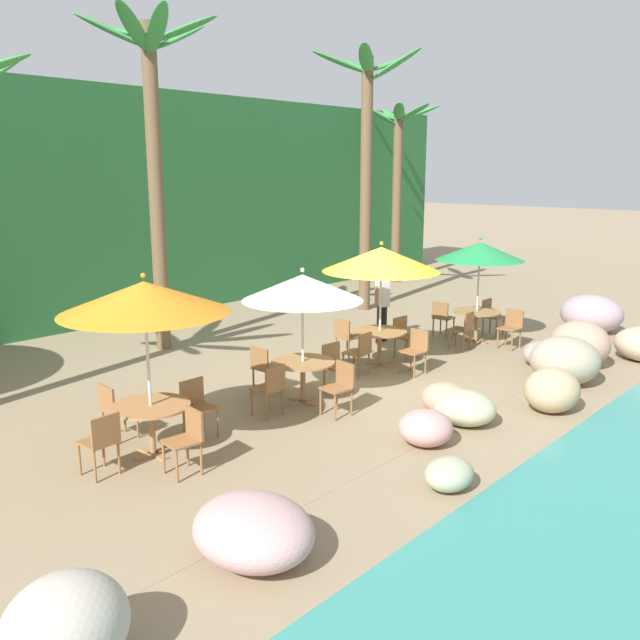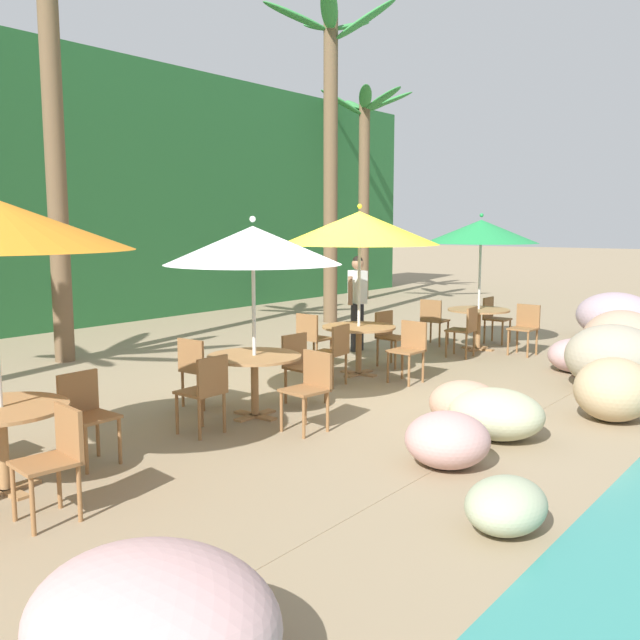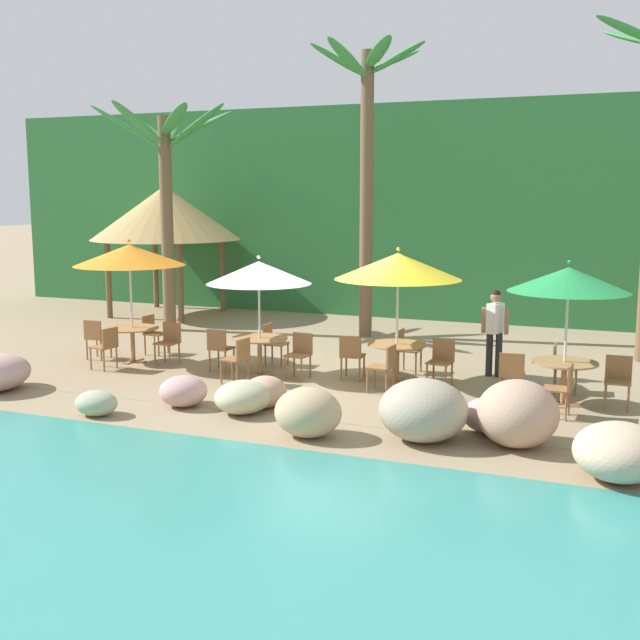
# 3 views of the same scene
# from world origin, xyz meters

# --- Properties ---
(ground_plane) EXTENTS (120.00, 120.00, 0.00)m
(ground_plane) POSITION_xyz_m (0.00, 0.00, 0.00)
(ground_plane) COLOR #937F60
(terrace_deck) EXTENTS (18.00, 5.20, 0.01)m
(terrace_deck) POSITION_xyz_m (0.00, 0.00, 0.00)
(terrace_deck) COLOR #937F60
(terrace_deck) RESTS_ON ground
(foliage_backdrop) EXTENTS (28.00, 2.40, 6.00)m
(foliage_backdrop) POSITION_xyz_m (0.00, 9.00, 3.00)
(foliage_backdrop) COLOR #286633
(foliage_backdrop) RESTS_ON ground
(rock_seawall) EXTENTS (15.62, 3.22, 0.95)m
(rock_seawall) POSITION_xyz_m (1.71, -2.73, 0.39)
(rock_seawall) COLOR #C3958F
(rock_seawall) RESTS_ON ground
(umbrella_orange) EXTENTS (2.30, 2.30, 2.59)m
(umbrella_orange) POSITION_xyz_m (-4.49, 0.02, 2.26)
(umbrella_orange) COLOR silver
(umbrella_orange) RESTS_ON ground
(dining_table_orange) EXTENTS (1.10, 1.10, 0.74)m
(dining_table_orange) POSITION_xyz_m (-4.49, 0.02, 0.61)
(dining_table_orange) COLOR #A37547
(dining_table_orange) RESTS_ON ground
(chair_orange_seaward) EXTENTS (0.43, 0.43, 0.87)m
(chair_orange_seaward) POSITION_xyz_m (-3.64, 0.10, 0.51)
(chair_orange_seaward) COLOR olive
(chair_orange_seaward) RESTS_ON ground
(chair_orange_inland) EXTENTS (0.44, 0.43, 0.87)m
(chair_orange_inland) POSITION_xyz_m (-4.56, 0.88, 0.51)
(chair_orange_inland) COLOR olive
(chair_orange_inland) RESTS_ON ground
(chair_orange_left) EXTENTS (0.44, 0.44, 0.87)m
(chair_orange_left) POSITION_xyz_m (-5.34, -0.10, 0.51)
(chair_orange_left) COLOR olive
(chair_orange_left) RESTS_ON ground
(chair_orange_right) EXTENTS (0.48, 0.47, 0.87)m
(chair_orange_right) POSITION_xyz_m (-4.52, -0.83, 0.51)
(chair_orange_right) COLOR olive
(chair_orange_right) RESTS_ON ground
(umbrella_white) EXTENTS (2.04, 2.04, 2.35)m
(umbrella_white) POSITION_xyz_m (-1.48, -0.04, 2.01)
(umbrella_white) COLOR silver
(umbrella_white) RESTS_ON ground
(dining_table_white) EXTENTS (1.10, 1.10, 0.74)m
(dining_table_white) POSITION_xyz_m (-1.48, -0.04, 0.61)
(dining_table_white) COLOR #A37547
(dining_table_white) RESTS_ON ground
(chair_white_seaward) EXTENTS (0.46, 0.47, 0.87)m
(chair_white_seaward) POSITION_xyz_m (-0.62, -0.03, 0.51)
(chair_white_seaward) COLOR olive
(chair_white_seaward) RESTS_ON ground
(chair_white_inland) EXTENTS (0.44, 0.44, 0.87)m
(chair_white_inland) POSITION_xyz_m (-1.60, 0.80, 0.51)
(chair_white_inland) COLOR olive
(chair_white_inland) RESTS_ON ground
(chair_white_left) EXTENTS (0.42, 0.43, 0.87)m
(chair_white_left) POSITION_xyz_m (-2.33, -0.13, 0.51)
(chair_white_left) COLOR olive
(chair_white_left) RESTS_ON ground
(chair_white_right) EXTENTS (0.48, 0.47, 0.87)m
(chair_white_right) POSITION_xyz_m (-1.50, -0.90, 0.51)
(chair_white_right) COLOR olive
(chair_white_right) RESTS_ON ground
(umbrella_yellow) EXTENTS (2.36, 2.36, 2.55)m
(umbrella_yellow) POSITION_xyz_m (1.20, 0.34, 2.20)
(umbrella_yellow) COLOR silver
(umbrella_yellow) RESTS_ON ground
(dining_table_yellow) EXTENTS (1.10, 1.10, 0.74)m
(dining_table_yellow) POSITION_xyz_m (1.20, 0.34, 0.61)
(dining_table_yellow) COLOR #A37547
(dining_table_yellow) RESTS_ON ground
(chair_yellow_seaward) EXTENTS (0.46, 0.47, 0.87)m
(chair_yellow_seaward) POSITION_xyz_m (2.05, 0.34, 0.51)
(chair_yellow_seaward) COLOR olive
(chair_yellow_seaward) RESTS_ON ground
(chair_yellow_inland) EXTENTS (0.44, 0.43, 0.87)m
(chair_yellow_inland) POSITION_xyz_m (1.13, 1.19, 0.51)
(chair_yellow_inland) COLOR olive
(chair_yellow_inland) RESTS_ON ground
(chair_yellow_left) EXTENTS (0.46, 0.46, 0.87)m
(chair_yellow_left) POSITION_xyz_m (0.36, 0.17, 0.51)
(chair_yellow_left) COLOR olive
(chair_yellow_left) RESTS_ON ground
(chair_yellow_right) EXTENTS (0.45, 0.44, 0.87)m
(chair_yellow_right) POSITION_xyz_m (1.24, -0.52, 0.51)
(chair_yellow_right) COLOR olive
(chair_yellow_right) RESTS_ON ground
(umbrella_green) EXTENTS (2.00, 2.00, 2.44)m
(umbrella_green) POSITION_xyz_m (4.26, -0.15, 2.12)
(umbrella_green) COLOR silver
(umbrella_green) RESTS_ON ground
(dining_table_green) EXTENTS (1.10, 1.10, 0.74)m
(dining_table_green) POSITION_xyz_m (4.26, -0.15, 0.61)
(dining_table_green) COLOR #A37547
(dining_table_green) RESTS_ON ground
(chair_green_seaward) EXTENTS (0.42, 0.43, 0.87)m
(chair_green_seaward) POSITION_xyz_m (5.11, -0.05, 0.51)
(chair_green_seaward) COLOR olive
(chair_green_seaward) RESTS_ON ground
(chair_green_inland) EXTENTS (0.45, 0.44, 0.87)m
(chair_green_inland) POSITION_xyz_m (4.13, 0.70, 0.51)
(chair_green_inland) COLOR olive
(chair_green_inland) RESTS_ON ground
(chair_green_left) EXTENTS (0.46, 0.46, 0.87)m
(chair_green_left) POSITION_xyz_m (3.43, -0.31, 0.51)
(chair_green_left) COLOR olive
(chair_green_left) RESTS_ON ground
(chair_green_right) EXTENTS (0.45, 0.44, 0.87)m
(chair_green_right) POSITION_xyz_m (4.32, -1.00, 0.51)
(chair_green_right) COLOR olive
(chair_green_right) RESTS_ON ground
(palm_tree_second) EXTENTS (2.73, 2.87, 7.05)m
(palm_tree_second) POSITION_xyz_m (-0.93, 4.78, 4.70)
(palm_tree_second) COLOR brown
(palm_tree_second) RESTS_ON ground
(palm_tree_third) EXTENTS (2.89, 2.88, 7.05)m
(palm_tree_third) POSITION_xyz_m (5.51, 4.14, 4.49)
(palm_tree_third) COLOR brown
(palm_tree_third) RESTS_ON ground
(palm_tree_fourth) EXTENTS (2.65, 2.82, 6.09)m
(palm_tree_fourth) POSITION_xyz_m (10.08, 6.36, 4.13)
(palm_tree_fourth) COLOR brown
(palm_tree_fourth) RESTS_ON ground
(waiter_in_white) EXTENTS (0.52, 0.39, 1.70)m
(waiter_in_white) POSITION_xyz_m (2.82, 1.50, 0.99)
(waiter_in_white) COLOR #232328
(waiter_in_white) RESTS_ON ground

